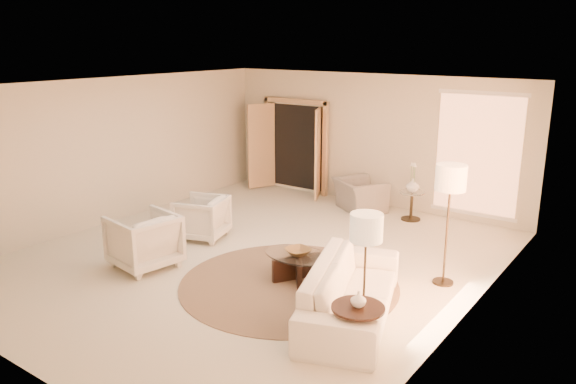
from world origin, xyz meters
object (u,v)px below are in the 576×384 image
Objects in this scene: end_vase at (358,299)px; floor_lamp_near at (451,183)px; sofa at (351,291)px; armchair_right at (144,238)px; end_table at (358,321)px; armchair_left at (201,216)px; bowl at (298,251)px; side_vase at (413,185)px; coffee_table at (298,264)px; accent_chair at (360,190)px; side_table at (412,203)px; floor_lamp_far at (366,233)px.

floor_lamp_near is at bearing 87.42° from end_vase.
sofa is 2.60× the size of armchair_right.
armchair_right is at bearing 176.03° from end_table.
armchair_left is 0.88× the size of armchair_right.
armchair_left is 2.26× the size of bowl.
armchair_left and side_vase have the same top height.
bowl is at bearing 90.00° from coffee_table.
armchair_right is 0.53× the size of floor_lamp_near.
coffee_table is (-1.23, 0.56, -0.11)m from sofa.
end_vase is at bearing 151.10° from accent_chair.
end_table is 1.05× the size of side_table.
side_vase is at bearing 87.04° from bowl.
armchair_left is 1.45× the size of side_table.
coffee_table is at bearing 137.45° from accent_chair.
end_vase is at bearing 48.41° from armchair_left.
armchair_right is at bearing 176.03° from end_vase.
side_vase is (2.63, 3.21, 0.29)m from armchair_left.
end_table is at bearing 48.41° from armchair_left.
floor_lamp_far is 4.90m from side_vase.
side_table is 0.37× the size of floor_lamp_far.
end_table is at bearing -26.57° from end_vase.
accent_chair is 0.88× the size of coffee_table.
end_vase is at bearing -36.82° from bowl.
end_vase is at bearing -72.68° from floor_lamp_far.
sofa is at bearing 133.86° from floor_lamp_far.
floor_lamp_far is 5.92× the size of side_vase.
accent_chair reaches higher than side_vase.
armchair_right is at bearing -155.73° from bowl.
side_vase is at bearing 121.95° from armchair_left.
side_table is (1.16, 0.00, -0.09)m from accent_chair.
armchair_right reaches higher than accent_chair.
accent_chair is at bearing 137.70° from floor_lamp_near.
floor_lamp_far is 0.75m from end_vase.
floor_lamp_far is (1.43, -4.65, 0.99)m from side_table.
floor_lamp_far is 4.22× the size of bowl.
bowl is at bearing 149.14° from floor_lamp_far.
side_vase is (-1.04, 4.24, 0.35)m from sofa.
end_table is at bearing 95.29° from armchair_right.
sofa is 2.48× the size of accent_chair.
accent_chair is at bearing 7.93° from sofa.
accent_chair is at bearing 119.13° from floor_lamp_far.
armchair_right is 4.72m from floor_lamp_near.
end_table is 0.34× the size of floor_lamp_near.
armchair_right is 4.86m from accent_chair.
sofa is 0.93m from end_vase.
accent_chair is 5.65m from end_table.
armchair_right is at bearing 107.51° from accent_chair.
armchair_left is at bearing -163.09° from armchair_right.
end_table reaches higher than bowl.
side_table is at bearing 63.43° from side_vase.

